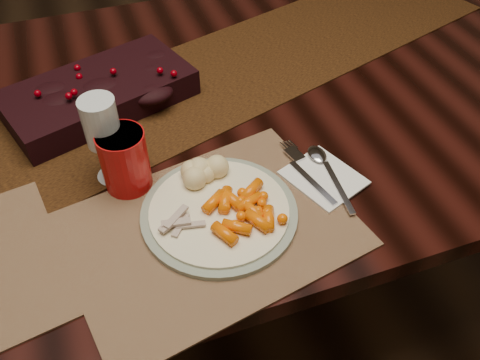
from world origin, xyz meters
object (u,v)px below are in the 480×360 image
object	(u,v)px
mashed_potatoes	(207,171)
turkey_shreds	(179,225)
napkin	(324,178)
placemat_main	(210,230)
centerpiece	(98,89)
red_cup	(125,160)
dining_table	(198,221)
wine_glass	(105,141)
dinner_plate	(219,212)
baby_carrots	(247,209)

from	to	relation	value
mashed_potatoes	turkey_shreds	xyz separation A→B (m)	(-0.07, -0.09, -0.01)
napkin	placemat_main	bearing A→B (deg)	170.08
centerpiece	napkin	world-z (taller)	centerpiece
mashed_potatoes	red_cup	world-z (taller)	red_cup
dining_table	wine_glass	bearing A→B (deg)	-139.52
mashed_potatoes	wine_glass	bearing A→B (deg)	150.93
dining_table	red_cup	world-z (taller)	red_cup
mashed_potatoes	turkey_shreds	bearing A→B (deg)	-129.45
mashed_potatoes	turkey_shreds	world-z (taller)	mashed_potatoes
dinner_plate	napkin	xyz separation A→B (m)	(0.20, 0.02, -0.01)
centerpiece	turkey_shreds	world-z (taller)	centerpiece
placemat_main	wine_glass	distance (m)	0.24
centerpiece	red_cup	xyz separation A→B (m)	(0.01, -0.25, 0.02)
mashed_potatoes	turkey_shreds	distance (m)	0.12
baby_carrots	red_cup	bearing A→B (deg)	138.13
dinner_plate	red_cup	world-z (taller)	red_cup
placemat_main	wine_glass	size ratio (longest dim) A/B	2.69
centerpiece	turkey_shreds	distance (m)	0.40
napkin	dining_table	bearing A→B (deg)	100.05
wine_glass	dining_table	bearing A→B (deg)	40.48
dining_table	red_cup	distance (m)	0.50
red_cup	dining_table	bearing A→B (deg)	49.71
dinner_plate	baby_carrots	xyz separation A→B (m)	(0.04, -0.03, 0.02)
dining_table	baby_carrots	world-z (taller)	baby_carrots
dining_table	napkin	distance (m)	0.51
centerpiece	red_cup	world-z (taller)	red_cup
centerpiece	napkin	bearing A→B (deg)	-46.22
placemat_main	baby_carrots	distance (m)	0.07
placemat_main	turkey_shreds	world-z (taller)	turkey_shreds
placemat_main	napkin	size ratio (longest dim) A/B	3.55
turkey_shreds	dining_table	bearing A→B (deg)	72.77
dining_table	wine_glass	xyz separation A→B (m)	(-0.18, -0.15, 0.46)
placemat_main	red_cup	distance (m)	0.19
placemat_main	wine_glass	world-z (taller)	wine_glass
turkey_shreds	wine_glass	size ratio (longest dim) A/B	0.43
dinner_plate	baby_carrots	size ratio (longest dim) A/B	2.17
dining_table	baby_carrots	size ratio (longest dim) A/B	14.86
turkey_shreds	wine_glass	world-z (taller)	wine_glass
placemat_main	baby_carrots	world-z (taller)	baby_carrots
turkey_shreds	napkin	size ratio (longest dim) A/B	0.57
mashed_potatoes	red_cup	size ratio (longest dim) A/B	0.72
turkey_shreds	napkin	xyz separation A→B (m)	(0.28, 0.04, -0.02)
dinner_plate	red_cup	bearing A→B (deg)	135.72
mashed_potatoes	red_cup	bearing A→B (deg)	157.72
dining_table	centerpiece	distance (m)	0.45
dining_table	turkey_shreds	xyz separation A→B (m)	(-0.10, -0.33, 0.40)
centerpiece	dinner_plate	size ratio (longest dim) A/B	1.42
dining_table	mashed_potatoes	world-z (taller)	mashed_potatoes
dining_table	napkin	world-z (taller)	napkin
baby_carrots	centerpiece	bearing A→B (deg)	113.95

